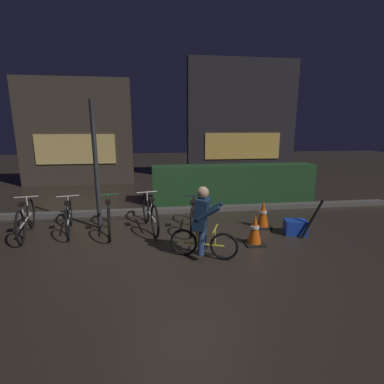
# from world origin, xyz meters

# --- Properties ---
(ground_plane) EXTENTS (40.00, 40.00, 0.00)m
(ground_plane) POSITION_xyz_m (0.00, 0.00, 0.00)
(ground_plane) COLOR #2D261E
(sidewalk_curb) EXTENTS (12.00, 0.24, 0.12)m
(sidewalk_curb) POSITION_xyz_m (0.00, 2.20, 0.06)
(sidewalk_curb) COLOR #56544F
(sidewalk_curb) RESTS_ON ground
(hedge_row) EXTENTS (4.80, 0.70, 1.10)m
(hedge_row) POSITION_xyz_m (1.80, 3.10, 0.55)
(hedge_row) COLOR #214723
(hedge_row) RESTS_ON ground
(storefront_left) EXTENTS (4.11, 0.54, 3.95)m
(storefront_left) POSITION_xyz_m (-3.41, 6.50, 1.97)
(storefront_left) COLOR #42382D
(storefront_left) RESTS_ON ground
(storefront_right) EXTENTS (4.67, 0.54, 4.94)m
(storefront_right) POSITION_xyz_m (3.26, 7.20, 2.46)
(storefront_right) COLOR #262328
(storefront_right) RESTS_ON ground
(street_post) EXTENTS (0.10, 0.10, 2.73)m
(street_post) POSITION_xyz_m (-1.76, 1.20, 1.37)
(street_post) COLOR #2D2D33
(street_post) RESTS_ON ground
(parked_bike_leftmost) EXTENTS (0.46, 1.64, 0.77)m
(parked_bike_leftmost) POSITION_xyz_m (-3.18, 0.98, 0.35)
(parked_bike_leftmost) COLOR black
(parked_bike_leftmost) RESTS_ON ground
(parked_bike_left_mid) EXTENTS (0.47, 1.57, 0.74)m
(parked_bike_left_mid) POSITION_xyz_m (-2.37, 1.07, 0.34)
(parked_bike_left_mid) COLOR black
(parked_bike_left_mid) RESTS_ON ground
(parked_bike_center_left) EXTENTS (0.46, 1.66, 0.77)m
(parked_bike_center_left) POSITION_xyz_m (-1.53, 0.95, 0.35)
(parked_bike_center_left) COLOR black
(parked_bike_center_left) RESTS_ON ground
(parked_bike_center_right) EXTENTS (0.47, 1.68, 0.78)m
(parked_bike_center_right) POSITION_xyz_m (-0.67, 1.01, 0.36)
(parked_bike_center_right) COLOR black
(parked_bike_center_right) RESTS_ON ground
(parked_bike_right_mid) EXTENTS (0.46, 1.50, 0.70)m
(parked_bike_right_mid) POSITION_xyz_m (0.26, 0.89, 0.32)
(parked_bike_right_mid) COLOR black
(parked_bike_right_mid) RESTS_ON ground
(traffic_cone_near) EXTENTS (0.36, 0.36, 0.60)m
(traffic_cone_near) POSITION_xyz_m (1.31, -0.10, 0.29)
(traffic_cone_near) COLOR black
(traffic_cone_near) RESTS_ON ground
(traffic_cone_far) EXTENTS (0.36, 0.36, 0.62)m
(traffic_cone_far) POSITION_xyz_m (1.82, 0.79, 0.30)
(traffic_cone_far) COLOR black
(traffic_cone_far) RESTS_ON ground
(blue_crate) EXTENTS (0.49, 0.40, 0.30)m
(blue_crate) POSITION_xyz_m (2.34, 0.30, 0.15)
(blue_crate) COLOR #193DB7
(blue_crate) RESTS_ON ground
(cyclist) EXTENTS (1.12, 0.65, 1.25)m
(cyclist) POSITION_xyz_m (0.23, -0.51, 0.63)
(cyclist) COLOR black
(cyclist) RESTS_ON ground
(closed_umbrella) EXTENTS (0.42, 0.06, 0.79)m
(closed_umbrella) POSITION_xyz_m (2.55, 0.05, 0.39)
(closed_umbrella) COLOR black
(closed_umbrella) RESTS_ON ground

